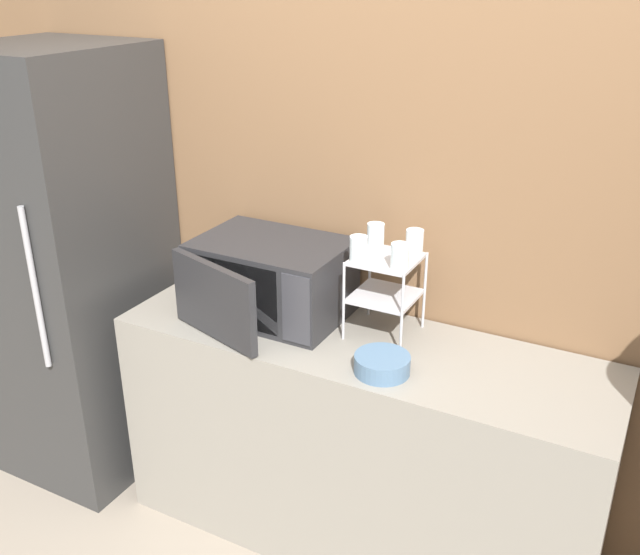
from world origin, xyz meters
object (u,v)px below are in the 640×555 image
at_px(glass_front_right, 400,256).
at_px(refrigerator, 73,270).
at_px(microwave, 269,279).
at_px(glass_back_left, 376,236).
at_px(glass_front_left, 359,249).
at_px(glass_back_right, 415,242).
at_px(bowl, 382,364).
at_px(dish_rack, 385,279).

distance_m(glass_front_right, refrigerator, 1.48).
bearing_deg(microwave, glass_back_left, 19.45).
xyz_separation_m(glass_front_left, refrigerator, (-1.30, -0.09, -0.30)).
relative_size(glass_front_left, glass_back_right, 1.00).
xyz_separation_m(glass_back_right, bowl, (0.03, -0.33, -0.31)).
xyz_separation_m(microwave, glass_front_right, (0.53, -0.01, 0.20)).
distance_m(microwave, bowl, 0.60).
bearing_deg(glass_back_left, microwave, -160.55).
xyz_separation_m(glass_front_left, glass_front_right, (0.15, 0.00, 0.00)).
distance_m(glass_front_left, glass_back_right, 0.21).
relative_size(microwave, glass_back_left, 6.25).
xyz_separation_m(microwave, refrigerator, (-0.92, -0.10, -0.11)).
bearing_deg(dish_rack, glass_front_right, -43.07).
bearing_deg(glass_back_left, glass_front_right, -43.34).
relative_size(bowl, refrigerator, 0.10).
relative_size(dish_rack, glass_back_right, 3.29).
bearing_deg(dish_rack, glass_back_left, 136.39).
height_order(dish_rack, bowl, dish_rack).
bearing_deg(glass_front_left, bowl, -45.47).
height_order(glass_front_left, refrigerator, refrigerator).
bearing_deg(microwave, glass_front_right, -1.14).
relative_size(dish_rack, glass_back_left, 3.29).
relative_size(glass_front_right, refrigerator, 0.05).
xyz_separation_m(dish_rack, bowl, (0.10, -0.26, -0.18)).
xyz_separation_m(glass_front_right, glass_back_left, (-0.15, 0.14, 0.00)).
bearing_deg(refrigerator, glass_front_right, 3.72).
bearing_deg(refrigerator, glass_front_left, 4.03).
distance_m(glass_back_right, refrigerator, 1.49).
relative_size(glass_front_left, glass_front_right, 1.00).
relative_size(glass_back_right, bowl, 0.49).
xyz_separation_m(glass_back_left, bowl, (0.18, -0.33, -0.31)).
bearing_deg(bowl, microwave, 160.72).
bearing_deg(bowl, dish_rack, 112.24).
bearing_deg(glass_front_right, bowl, -81.61).
xyz_separation_m(glass_back_right, glass_front_right, (0.00, -0.15, 0.00)).
distance_m(glass_front_left, refrigerator, 1.33).
bearing_deg(microwave, glass_back_right, 14.73).
xyz_separation_m(dish_rack, glass_front_left, (-0.07, -0.08, 0.13)).
height_order(glass_back_right, bowl, glass_back_right).
bearing_deg(glass_back_left, dish_rack, -43.61).
distance_m(microwave, glass_front_right, 0.56).
relative_size(glass_front_right, bowl, 0.49).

